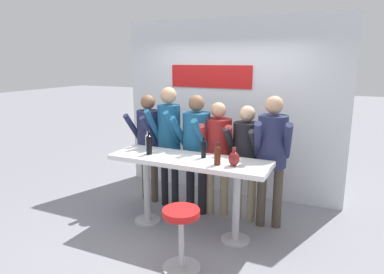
{
  "coord_description": "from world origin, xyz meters",
  "views": [
    {
      "loc": [
        1.76,
        -3.72,
        2.18
      ],
      "look_at": [
        0.0,
        0.09,
        1.24
      ],
      "focal_mm": 32.0,
      "sensor_mm": 36.0,
      "label": 1
    }
  ],
  "objects_px": {
    "person_right": "(272,148)",
    "wine_bottle_0": "(148,141)",
    "person_center": "(218,147)",
    "wine_bottle_3": "(217,154)",
    "person_far_left": "(148,136)",
    "wine_bottle_2": "(149,144)",
    "tasting_table": "(189,170)",
    "person_center_left": "(196,142)",
    "bar_stool": "(181,230)",
    "person_left": "(169,133)",
    "decorative_vase": "(234,158)",
    "wine_bottle_1": "(204,148)",
    "person_center_right": "(246,151)"
  },
  "relations": [
    {
      "from": "person_right",
      "to": "decorative_vase",
      "type": "distance_m",
      "value": 0.7
    },
    {
      "from": "person_center",
      "to": "wine_bottle_0",
      "type": "bearing_deg",
      "value": -158.61
    },
    {
      "from": "wine_bottle_1",
      "to": "decorative_vase",
      "type": "xyz_separation_m",
      "value": [
        0.45,
        -0.17,
        -0.04
      ]
    },
    {
      "from": "person_center_right",
      "to": "wine_bottle_3",
      "type": "bearing_deg",
      "value": -95.6
    },
    {
      "from": "wine_bottle_3",
      "to": "person_far_left",
      "type": "bearing_deg",
      "value": 151.71
    },
    {
      "from": "tasting_table",
      "to": "wine_bottle_2",
      "type": "distance_m",
      "value": 0.62
    },
    {
      "from": "person_center_left",
      "to": "wine_bottle_0",
      "type": "bearing_deg",
      "value": -125.94
    },
    {
      "from": "tasting_table",
      "to": "person_center_left",
      "type": "bearing_deg",
      "value": 105.2
    },
    {
      "from": "person_center_left",
      "to": "wine_bottle_3",
      "type": "relative_size",
      "value": 6.46
    },
    {
      "from": "wine_bottle_1",
      "to": "bar_stool",
      "type": "bearing_deg",
      "value": -81.89
    },
    {
      "from": "person_far_left",
      "to": "person_center",
      "type": "relative_size",
      "value": 1.03
    },
    {
      "from": "person_far_left",
      "to": "person_right",
      "type": "xyz_separation_m",
      "value": [
        1.91,
        -0.1,
        0.04
      ]
    },
    {
      "from": "person_far_left",
      "to": "wine_bottle_2",
      "type": "xyz_separation_m",
      "value": [
        0.45,
        -0.7,
        0.09
      ]
    },
    {
      "from": "person_center",
      "to": "wine_bottle_3",
      "type": "bearing_deg",
      "value": -81.72
    },
    {
      "from": "tasting_table",
      "to": "person_right",
      "type": "bearing_deg",
      "value": 30.87
    },
    {
      "from": "tasting_table",
      "to": "wine_bottle_2",
      "type": "bearing_deg",
      "value": -173.94
    },
    {
      "from": "wine_bottle_0",
      "to": "person_center",
      "type": "bearing_deg",
      "value": 33.26
    },
    {
      "from": "person_center",
      "to": "wine_bottle_3",
      "type": "xyz_separation_m",
      "value": [
        0.27,
        -0.73,
        0.11
      ]
    },
    {
      "from": "person_center",
      "to": "wine_bottle_3",
      "type": "height_order",
      "value": "person_center"
    },
    {
      "from": "person_far_left",
      "to": "wine_bottle_3",
      "type": "xyz_separation_m",
      "value": [
        1.41,
        -0.76,
        0.07
      ]
    },
    {
      "from": "tasting_table",
      "to": "person_center",
      "type": "relative_size",
      "value": 1.26
    },
    {
      "from": "person_center",
      "to": "person_center_left",
      "type": "bearing_deg",
      "value": 179.95
    },
    {
      "from": "person_left",
      "to": "wine_bottle_2",
      "type": "relative_size",
      "value": 5.94
    },
    {
      "from": "bar_stool",
      "to": "wine_bottle_2",
      "type": "bearing_deg",
      "value": 138.1
    },
    {
      "from": "wine_bottle_1",
      "to": "person_left",
      "type": "bearing_deg",
      "value": 147.44
    },
    {
      "from": "wine_bottle_1",
      "to": "decorative_vase",
      "type": "height_order",
      "value": "wine_bottle_1"
    },
    {
      "from": "person_center",
      "to": "person_far_left",
      "type": "bearing_deg",
      "value": 166.83
    },
    {
      "from": "person_far_left",
      "to": "wine_bottle_2",
      "type": "bearing_deg",
      "value": -46.37
    },
    {
      "from": "wine_bottle_3",
      "to": "person_center",
      "type": "bearing_deg",
      "value": 110.15
    },
    {
      "from": "person_left",
      "to": "person_right",
      "type": "bearing_deg",
      "value": 1.9
    },
    {
      "from": "bar_stool",
      "to": "wine_bottle_0",
      "type": "bearing_deg",
      "value": 136.56
    },
    {
      "from": "wine_bottle_2",
      "to": "person_center",
      "type": "bearing_deg",
      "value": 44.25
    },
    {
      "from": "person_left",
      "to": "wine_bottle_3",
      "type": "relative_size",
      "value": 6.8
    },
    {
      "from": "person_left",
      "to": "wine_bottle_3",
      "type": "xyz_separation_m",
      "value": [
        1.02,
        -0.69,
        -0.03
      ]
    },
    {
      "from": "tasting_table",
      "to": "wine_bottle_2",
      "type": "xyz_separation_m",
      "value": [
        -0.54,
        -0.06,
        0.3
      ]
    },
    {
      "from": "person_center_left",
      "to": "wine_bottle_2",
      "type": "bearing_deg",
      "value": -111.24
    },
    {
      "from": "person_left",
      "to": "wine_bottle_2",
      "type": "bearing_deg",
      "value": -82.33
    },
    {
      "from": "wine_bottle_1",
      "to": "decorative_vase",
      "type": "bearing_deg",
      "value": -20.24
    },
    {
      "from": "tasting_table",
      "to": "person_right",
      "type": "xyz_separation_m",
      "value": [
        0.92,
        0.55,
        0.26
      ]
    },
    {
      "from": "person_center_left",
      "to": "wine_bottle_1",
      "type": "bearing_deg",
      "value": -44.82
    },
    {
      "from": "decorative_vase",
      "to": "person_center",
      "type": "bearing_deg",
      "value": 123.4
    },
    {
      "from": "bar_stool",
      "to": "person_right",
      "type": "xyz_separation_m",
      "value": [
        0.63,
        1.35,
        0.63
      ]
    },
    {
      "from": "person_center_left",
      "to": "tasting_table",
      "type": "bearing_deg",
      "value": -63.52
    },
    {
      "from": "decorative_vase",
      "to": "person_far_left",
      "type": "bearing_deg",
      "value": 155.77
    },
    {
      "from": "tasting_table",
      "to": "person_center_left",
      "type": "height_order",
      "value": "person_center_left"
    },
    {
      "from": "person_right",
      "to": "wine_bottle_0",
      "type": "distance_m",
      "value": 1.64
    },
    {
      "from": "wine_bottle_2",
      "to": "decorative_vase",
      "type": "relative_size",
      "value": 1.38
    },
    {
      "from": "person_right",
      "to": "decorative_vase",
      "type": "bearing_deg",
      "value": -127.93
    },
    {
      "from": "person_left",
      "to": "wine_bottle_1",
      "type": "xyz_separation_m",
      "value": [
        0.76,
        -0.48,
        -0.03
      ]
    },
    {
      "from": "tasting_table",
      "to": "person_far_left",
      "type": "xyz_separation_m",
      "value": [
        -0.99,
        0.65,
        0.22
      ]
    }
  ]
}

